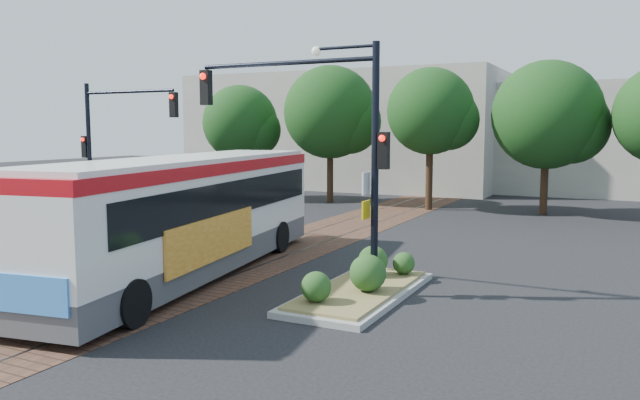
% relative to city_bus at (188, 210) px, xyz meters
% --- Properties ---
extents(ground, '(120.00, 120.00, 0.00)m').
position_rel_city_bus_xyz_m(ground, '(0.39, 1.10, -1.87)').
color(ground, black).
rests_on(ground, ground).
extents(trackbed, '(3.60, 40.00, 0.02)m').
position_rel_city_bus_xyz_m(trackbed, '(0.39, 5.10, -1.87)').
color(trackbed, brown).
rests_on(trackbed, ground).
extents(tree_row, '(26.40, 5.60, 7.67)m').
position_rel_city_bus_xyz_m(tree_row, '(1.60, 17.52, 2.98)').
color(tree_row, '#382314').
rests_on(tree_row, ground).
extents(warehouses, '(40.00, 13.00, 8.00)m').
position_rel_city_bus_xyz_m(warehouses, '(-0.14, 29.85, 1.94)').
color(warehouses, '#ADA899').
rests_on(warehouses, ground).
extents(city_bus, '(4.56, 12.80, 3.36)m').
position_rel_city_bus_xyz_m(city_bus, '(0.00, 0.00, 0.00)').
color(city_bus, '#4B4B4E').
rests_on(city_bus, ground).
extents(traffic_island, '(2.20, 5.20, 1.13)m').
position_rel_city_bus_xyz_m(traffic_island, '(5.21, 0.21, -1.54)').
color(traffic_island, gray).
rests_on(traffic_island, ground).
extents(signal_pole_main, '(5.49, 0.46, 6.00)m').
position_rel_city_bus_xyz_m(signal_pole_main, '(4.25, 0.30, 2.28)').
color(signal_pole_main, black).
rests_on(signal_pole_main, ground).
extents(signal_pole_left, '(4.99, 0.34, 6.00)m').
position_rel_city_bus_xyz_m(signal_pole_left, '(-7.98, 5.10, 1.99)').
color(signal_pole_left, black).
rests_on(signal_pole_left, ground).
extents(officer, '(0.71, 0.66, 1.63)m').
position_rel_city_bus_xyz_m(officer, '(-5.92, 4.03, -1.06)').
color(officer, black).
rests_on(officer, ground).
extents(parked_car, '(4.56, 1.95, 1.31)m').
position_rel_city_bus_xyz_m(parked_car, '(-7.09, 11.41, -1.22)').
color(parked_car, black).
rests_on(parked_car, ground).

